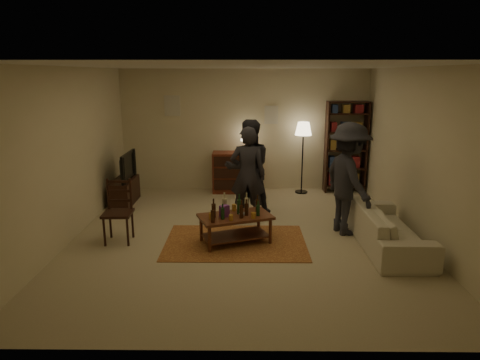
{
  "coord_description": "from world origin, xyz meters",
  "views": [
    {
      "loc": [
        0.01,
        -6.59,
        2.59
      ],
      "look_at": [
        -0.07,
        0.1,
        0.92
      ],
      "focal_mm": 32.0,
      "sensor_mm": 36.0,
      "label": 1
    }
  ],
  "objects_px": {
    "bookshelf": "(346,146)",
    "person_left": "(248,175)",
    "coffee_table": "(235,219)",
    "person_right": "(248,168)",
    "dining_chair": "(118,208)",
    "sofa": "(387,227)",
    "person_by_sofa": "(348,179)",
    "floor_lamp": "(303,134)",
    "dresser": "(236,171)",
    "tv_stand": "(124,185)"
  },
  "relations": [
    {
      "from": "sofa",
      "to": "person_by_sofa",
      "type": "distance_m",
      "value": 0.98
    },
    {
      "from": "coffee_table",
      "to": "dresser",
      "type": "height_order",
      "value": "dresser"
    },
    {
      "from": "dining_chair",
      "to": "tv_stand",
      "type": "relative_size",
      "value": 0.96
    },
    {
      "from": "person_left",
      "to": "person_by_sofa",
      "type": "bearing_deg",
      "value": 164.83
    },
    {
      "from": "coffee_table",
      "to": "person_by_sofa",
      "type": "relative_size",
      "value": 0.67
    },
    {
      "from": "dining_chair",
      "to": "sofa",
      "type": "relative_size",
      "value": 0.49
    },
    {
      "from": "tv_stand",
      "to": "sofa",
      "type": "bearing_deg",
      "value": -25.34
    },
    {
      "from": "dining_chair",
      "to": "bookshelf",
      "type": "height_order",
      "value": "bookshelf"
    },
    {
      "from": "person_left",
      "to": "dining_chair",
      "type": "bearing_deg",
      "value": 29.84
    },
    {
      "from": "coffee_table",
      "to": "dining_chair",
      "type": "distance_m",
      "value": 1.84
    },
    {
      "from": "person_left",
      "to": "person_right",
      "type": "height_order",
      "value": "person_right"
    },
    {
      "from": "tv_stand",
      "to": "sofa",
      "type": "distance_m",
      "value": 5.14
    },
    {
      "from": "floor_lamp",
      "to": "person_right",
      "type": "distance_m",
      "value": 2.03
    },
    {
      "from": "tv_stand",
      "to": "person_by_sofa",
      "type": "distance_m",
      "value": 4.48
    },
    {
      "from": "coffee_table",
      "to": "floor_lamp",
      "type": "relative_size",
      "value": 0.79
    },
    {
      "from": "sofa",
      "to": "person_left",
      "type": "relative_size",
      "value": 1.22
    },
    {
      "from": "coffee_table",
      "to": "person_right",
      "type": "bearing_deg",
      "value": 80.88
    },
    {
      "from": "bookshelf",
      "to": "person_by_sofa",
      "type": "distance_m",
      "value": 2.66
    },
    {
      "from": "dining_chair",
      "to": "sofa",
      "type": "height_order",
      "value": "dining_chair"
    },
    {
      "from": "person_left",
      "to": "person_right",
      "type": "bearing_deg",
      "value": -88.04
    },
    {
      "from": "tv_stand",
      "to": "coffee_table",
      "type": "bearing_deg",
      "value": -42.18
    },
    {
      "from": "tv_stand",
      "to": "bookshelf",
      "type": "distance_m",
      "value": 4.84
    },
    {
      "from": "dining_chair",
      "to": "person_by_sofa",
      "type": "bearing_deg",
      "value": 3.66
    },
    {
      "from": "bookshelf",
      "to": "person_left",
      "type": "xyz_separation_m",
      "value": [
        -2.18,
        -2.02,
        -0.18
      ]
    },
    {
      "from": "person_left",
      "to": "coffee_table",
      "type": "bearing_deg",
      "value": 83.42
    },
    {
      "from": "floor_lamp",
      "to": "person_left",
      "type": "bearing_deg",
      "value": -122.83
    },
    {
      "from": "tv_stand",
      "to": "bookshelf",
      "type": "relative_size",
      "value": 0.52
    },
    {
      "from": "dining_chair",
      "to": "bookshelf",
      "type": "bearing_deg",
      "value": 32.97
    },
    {
      "from": "dining_chair",
      "to": "floor_lamp",
      "type": "bearing_deg",
      "value": 38.94
    },
    {
      "from": "floor_lamp",
      "to": "coffee_table",
      "type": "bearing_deg",
      "value": -115.84
    },
    {
      "from": "person_right",
      "to": "person_by_sofa",
      "type": "distance_m",
      "value": 1.85
    },
    {
      "from": "floor_lamp",
      "to": "person_right",
      "type": "xyz_separation_m",
      "value": [
        -1.2,
        -1.57,
        -0.43
      ]
    },
    {
      "from": "bookshelf",
      "to": "person_right",
      "type": "relative_size",
      "value": 1.12
    },
    {
      "from": "coffee_table",
      "to": "bookshelf",
      "type": "height_order",
      "value": "bookshelf"
    },
    {
      "from": "person_left",
      "to": "tv_stand",
      "type": "bearing_deg",
      "value": -17.99
    },
    {
      "from": "person_left",
      "to": "person_right",
      "type": "relative_size",
      "value": 0.95
    },
    {
      "from": "tv_stand",
      "to": "dresser",
      "type": "bearing_deg",
      "value": 22.07
    },
    {
      "from": "dining_chair",
      "to": "person_by_sofa",
      "type": "distance_m",
      "value": 3.72
    },
    {
      "from": "tv_stand",
      "to": "person_right",
      "type": "bearing_deg",
      "value": -16.0
    },
    {
      "from": "floor_lamp",
      "to": "person_left",
      "type": "height_order",
      "value": "person_left"
    },
    {
      "from": "bookshelf",
      "to": "floor_lamp",
      "type": "xyz_separation_m",
      "value": [
        -0.96,
        -0.13,
        0.3
      ]
    },
    {
      "from": "dining_chair",
      "to": "person_left",
      "type": "relative_size",
      "value": 0.59
    },
    {
      "from": "person_right",
      "to": "person_left",
      "type": "bearing_deg",
      "value": 77.14
    },
    {
      "from": "dresser",
      "to": "bookshelf",
      "type": "bearing_deg",
      "value": 1.57
    },
    {
      "from": "coffee_table",
      "to": "person_right",
      "type": "relative_size",
      "value": 0.69
    },
    {
      "from": "tv_stand",
      "to": "bookshelf",
      "type": "height_order",
      "value": "bookshelf"
    },
    {
      "from": "coffee_table",
      "to": "floor_lamp",
      "type": "distance_m",
      "value": 3.39
    },
    {
      "from": "floor_lamp",
      "to": "person_by_sofa",
      "type": "xyz_separation_m",
      "value": [
        0.42,
        -2.47,
        -0.41
      ]
    },
    {
      "from": "dresser",
      "to": "sofa",
      "type": "relative_size",
      "value": 0.65
    },
    {
      "from": "bookshelf",
      "to": "person_left",
      "type": "relative_size",
      "value": 1.18
    }
  ]
}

